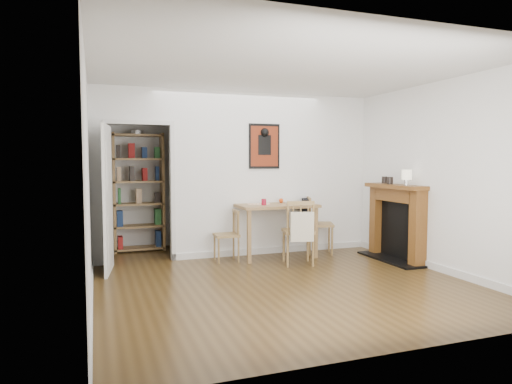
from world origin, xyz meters
name	(u,v)px	position (x,y,z in m)	size (l,w,h in m)	color
ground	(271,275)	(0.00, 0.00, 0.00)	(5.20, 5.20, 0.00)	#4C3618
room_shell	(246,175)	(0.10, 1.34, 1.30)	(5.20, 5.20, 5.20)	silver
dining_table	(275,210)	(0.50, 1.10, 0.74)	(1.23, 0.78, 0.84)	olive
chair_left	(226,236)	(-0.33, 1.03, 0.39)	(0.41, 0.41, 0.78)	olive
chair_right	(318,224)	(1.27, 1.11, 0.48)	(0.64, 0.60, 0.93)	olive
chair_front	(298,232)	(0.61, 0.47, 0.48)	(0.58, 0.62, 0.95)	olive
bookshelf	(139,193)	(-1.49, 2.31, 0.98)	(0.83, 0.33, 1.98)	olive
fireplace	(397,220)	(2.16, 0.25, 0.62)	(0.45, 1.25, 1.16)	brown
red_glass	(264,202)	(0.27, 0.99, 0.89)	(0.08, 0.08, 0.10)	maroon
orange_fruit	(281,201)	(0.66, 1.24, 0.87)	(0.07, 0.07, 0.07)	#DA430B
placemat	(259,204)	(0.25, 1.17, 0.84)	(0.36, 0.27, 0.00)	#F2E7C7
notebook	(293,202)	(0.84, 1.18, 0.85)	(0.27, 0.20, 0.01)	silver
mantel_lamp	(407,176)	(2.08, -0.05, 1.30)	(0.15, 0.15, 0.23)	silver
ceramic_jar_a	(390,181)	(2.08, 0.34, 1.22)	(0.09, 0.09, 0.11)	black
ceramic_jar_b	(385,180)	(2.15, 0.57, 1.21)	(0.09, 0.09, 0.11)	black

